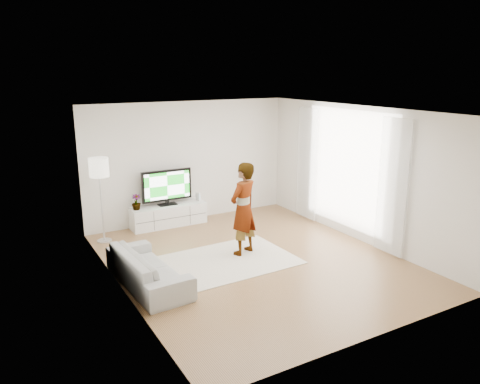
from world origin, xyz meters
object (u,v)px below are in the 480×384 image
media_console (168,215)px  floor_lamp (99,171)px  player (243,209)px  sofa (148,268)px  television (167,186)px  rug (228,260)px

media_console → floor_lamp: bearing=-169.4°
player → sofa: (-2.06, -0.38, -0.62)m
television → rug: size_ratio=0.48×
sofa → floor_lamp: size_ratio=1.14×
floor_lamp → media_console: bearing=10.6°
media_console → sofa: sofa is taller
rug → player: player is taller
television → player: size_ratio=0.65×
sofa → floor_lamp: bearing=-0.2°
sofa → floor_lamp: floor_lamp is taller
floor_lamp → sofa: bearing=-86.8°
television → sofa: size_ratio=0.58×
television → player: (0.64, -2.36, -0.02)m
media_console → floor_lamp: 2.02m
rug → floor_lamp: floor_lamp is taller
television → media_console: bearing=-90.0°
rug → sofa: sofa is taller
media_console → rug: bearing=-85.2°
media_console → television: size_ratio=1.48×
rug → floor_lamp: size_ratio=1.37×
sofa → television: bearing=-30.8°
rug → television: bearing=94.8°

